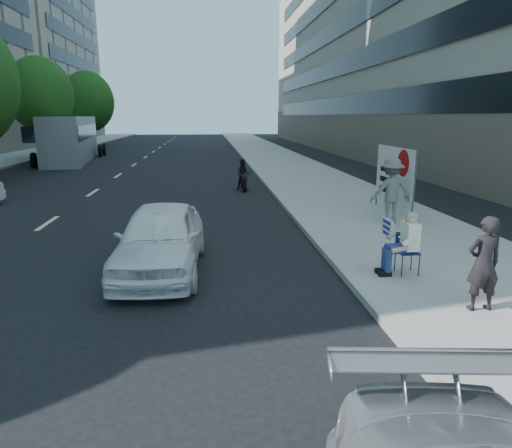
{
  "coord_description": "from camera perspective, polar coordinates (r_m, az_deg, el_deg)",
  "views": [
    {
      "loc": [
        -1.34,
        -6.8,
        3.35
      ],
      "look_at": [
        -0.33,
        2.86,
        1.04
      ],
      "focal_mm": 32.0,
      "sensor_mm": 36.0,
      "label": 1
    }
  ],
  "objects": [
    {
      "name": "ground",
      "position": [
        7.7,
        4.76,
        -12.46
      ],
      "size": [
        160.0,
        160.0,
        0.0
      ],
      "primitive_type": "plane",
      "color": "black",
      "rests_on": "ground"
    },
    {
      "name": "near_sidewalk",
      "position": [
        27.52,
        5.26,
        6.49
      ],
      "size": [
        5.0,
        120.0,
        0.15
      ],
      "primitive_type": "cube",
      "color": "#A09D96",
      "rests_on": "ground"
    },
    {
      "name": "near_building",
      "position": [
        43.43,
        20.53,
        21.39
      ],
      "size": [
        14.0,
        70.0,
        20.0
      ],
      "primitive_type": "cube",
      "color": "gray",
      "rests_on": "ground"
    },
    {
      "name": "tree_far_d",
      "position": [
        38.85,
        -25.4,
        14.41
      ],
      "size": [
        4.8,
        4.8,
        7.65
      ],
      "color": "#382616",
      "rests_on": "ground"
    },
    {
      "name": "tree_far_e",
      "position": [
        52.3,
        -20.32,
        14.15
      ],
      "size": [
        5.4,
        5.4,
        7.89
      ],
      "color": "#382616",
      "rests_on": "ground"
    },
    {
      "name": "seated_protester",
      "position": [
        9.81,
        17.88,
        -1.9
      ],
      "size": [
        0.83,
        1.11,
        1.31
      ],
      "color": "#11224E",
      "rests_on": "near_sidewalk"
    },
    {
      "name": "jogger",
      "position": [
        14.39,
        16.51,
        4.0
      ],
      "size": [
        1.34,
        0.85,
        1.98
      ],
      "primitive_type": "imported",
      "rotation": [
        0.0,
        0.0,
        3.23
      ],
      "color": "slate",
      "rests_on": "near_sidewalk"
    },
    {
      "name": "pedestrian_woman",
      "position": [
        8.47,
        26.57,
        -4.45
      ],
      "size": [
        0.6,
        0.41,
        1.62
      ],
      "primitive_type": "imported",
      "rotation": [
        0.0,
        0.0,
        3.17
      ],
      "color": "black",
      "rests_on": "near_sidewalk"
    },
    {
      "name": "protest_banner",
      "position": [
        15.83,
        16.88,
        5.74
      ],
      "size": [
        0.08,
        3.06,
        2.2
      ],
      "color": "#4C4C4C",
      "rests_on": "near_sidewalk"
    },
    {
      "name": "white_sedan_near",
      "position": [
        10.2,
        -11.83,
        -1.75
      ],
      "size": [
        1.93,
        4.4,
        1.48
      ],
      "primitive_type": "imported",
      "rotation": [
        0.0,
        0.0,
        -0.04
      ],
      "color": "white",
      "rests_on": "ground"
    },
    {
      "name": "motorcycle",
      "position": [
        21.18,
        -1.58,
        6.02
      ],
      "size": [
        0.7,
        2.04,
        1.42
      ],
      "rotation": [
        0.0,
        0.0,
        0.01
      ],
      "color": "black",
      "rests_on": "ground"
    },
    {
      "name": "bus",
      "position": [
        37.52,
        -22.09,
        9.8
      ],
      "size": [
        4.14,
        12.32,
        3.3
      ],
      "rotation": [
        0.0,
        0.0,
        0.13
      ],
      "color": "slate",
      "rests_on": "ground"
    }
  ]
}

